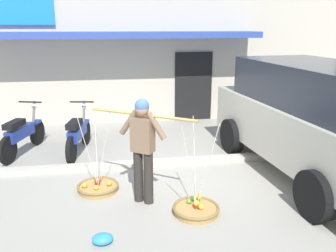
# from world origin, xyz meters

# --- Properties ---
(ground_plane) EXTENTS (90.00, 90.00, 0.00)m
(ground_plane) POSITION_xyz_m (0.00, 0.00, 0.00)
(ground_plane) COLOR #9E998C
(sidewalk_curb) EXTENTS (20.00, 0.24, 0.10)m
(sidewalk_curb) POSITION_xyz_m (0.00, 0.70, 0.05)
(sidewalk_curb) COLOR #BAB4A5
(sidewalk_curb) RESTS_ON ground
(fruit_vendor) EXTENTS (1.51, 1.04, 1.70)m
(fruit_vendor) POSITION_xyz_m (-0.44, -0.77, 0.98)
(fruit_vendor) COLOR #2D2823
(fruit_vendor) RESTS_ON ground
(fruit_basket_left_side) EXTENTS (0.71, 0.71, 1.45)m
(fruit_basket_left_side) POSITION_xyz_m (0.31, -1.27, 0.07)
(fruit_basket_left_side) COLOR #B2894C
(fruit_basket_left_side) RESTS_ON ground
(fruit_basket_right_side) EXTENTS (0.71, 0.71, 1.45)m
(fruit_basket_right_side) POSITION_xyz_m (-1.18, -0.27, 0.07)
(fruit_basket_right_side) COLOR #B2894C
(fruit_basket_right_side) RESTS_ON ground
(motorcycle_nearest_shop) EXTENTS (0.69, 1.77, 1.09)m
(motorcycle_nearest_shop) POSITION_xyz_m (-2.86, 1.83, 0.45)
(motorcycle_nearest_shop) COLOR black
(motorcycle_nearest_shop) RESTS_ON ground
(motorcycle_second_in_row) EXTENTS (0.55, 1.81, 1.09)m
(motorcycle_second_in_row) POSITION_xyz_m (-1.64, 1.64, 0.45)
(motorcycle_second_in_row) COLOR black
(motorcycle_second_in_row) RESTS_ON ground
(parked_truck) EXTENTS (2.47, 4.94, 2.10)m
(parked_truck) POSITION_xyz_m (2.80, -0.21, 1.13)
(parked_truck) COLOR beige
(parked_truck) RESTS_ON ground
(storefront_building) EXTENTS (13.00, 6.00, 4.20)m
(storefront_building) POSITION_xyz_m (-0.44, 6.61, 2.10)
(storefront_building) COLOR beige
(storefront_building) RESTS_ON ground
(plastic_litter_bag) EXTENTS (0.28, 0.22, 0.14)m
(plastic_litter_bag) POSITION_xyz_m (-1.08, -1.83, 0.07)
(plastic_litter_bag) COLOR #3393D1
(plastic_litter_bag) RESTS_ON ground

